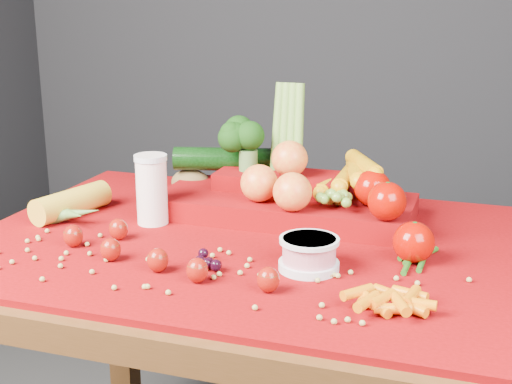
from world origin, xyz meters
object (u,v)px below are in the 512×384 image
(table, at_px, (253,291))
(produce_mound, at_px, (294,189))
(yogurt_bowl, at_px, (309,253))
(milk_glass, at_px, (152,187))

(table, height_order, produce_mound, produce_mound)
(yogurt_bowl, height_order, produce_mound, produce_mound)
(table, distance_m, produce_mound, 0.23)
(milk_glass, bearing_deg, produce_mound, 26.21)
(milk_glass, relative_size, produce_mound, 0.24)
(table, bearing_deg, yogurt_bowl, -38.80)
(table, relative_size, yogurt_bowl, 10.66)
(produce_mound, bearing_deg, yogurt_bowl, -69.20)
(milk_glass, bearing_deg, table, -7.43)
(table, distance_m, yogurt_bowl, 0.22)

